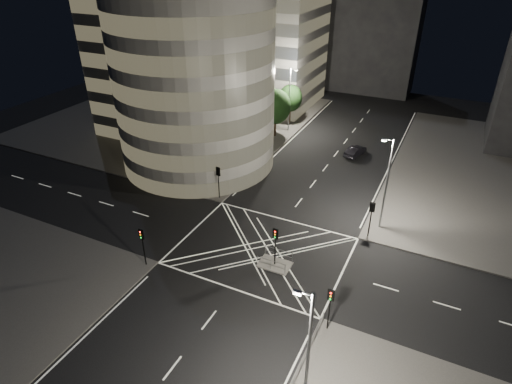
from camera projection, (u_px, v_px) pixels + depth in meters
The scene contains 24 objects.
ground at pixel (262, 250), 41.99m from camera, with size 120.00×120.00×0.00m, color black.
sidewalk_far_left at pixel (177, 118), 73.94m from camera, with size 42.00×42.00×0.15m, color #494745.
central_island at pixel (275, 264), 40.03m from camera, with size 3.00×2.00×0.15m, color slate.
office_tower_curved at pixel (184, 58), 58.08m from camera, with size 30.00×29.00×27.20m.
office_block_rear at pixel (251, 40), 77.42m from camera, with size 24.00×16.00×22.00m, color gray.
building_far_end at pixel (369, 45), 84.15m from camera, with size 18.00×8.00×18.00m, color black.
tree_a at pixel (215, 154), 50.73m from camera, with size 4.18×4.18×6.73m.
tree_b at pixel (238, 136), 55.33m from camera, with size 5.14×5.14×7.43m.
tree_c at pixel (258, 121), 60.04m from camera, with size 3.80×3.80×6.59m.
tree_d at pixel (276, 107), 64.55m from camera, with size 4.62×4.62×7.37m.
tree_e at pixel (290, 98), 69.42m from camera, with size 3.84×3.84×6.52m.
traffic_signal_fl at pixel (218, 177), 49.16m from camera, with size 0.55×0.22×4.00m.
traffic_signal_nl at pixel (142, 240), 38.57m from camera, with size 0.55×0.22×4.00m.
traffic_signal_fr at pixel (371, 213), 42.50m from camera, with size 0.55×0.22×4.00m.
traffic_signal_nr at pixel (330, 302), 31.91m from camera, with size 0.55×0.22×4.00m.
traffic_signal_island at pixel (275, 240), 38.61m from camera, with size 0.55×0.22×4.00m.
street_lamp_left_near at pixel (234, 139), 52.13m from camera, with size 1.25×0.25×10.00m.
street_lamp_left_far at pixel (290, 98), 66.14m from camera, with size 1.25×0.25×10.00m.
street_lamp_right_far at pixel (386, 182), 42.66m from camera, with size 1.25×0.25×10.00m.
street_lamp_right_near at pixel (307, 353), 24.75m from camera, with size 1.25×0.25×10.00m.
railing_near_right at pixel (297, 375), 29.05m from camera, with size 0.06×11.70×1.10m, color slate.
railing_island_south at pixel (271, 265), 39.02m from camera, with size 2.80×0.06×1.10m, color slate.
railing_island_north at pixel (279, 254), 40.42m from camera, with size 2.80×0.06×1.10m, color slate.
sedan at pixel (355, 151), 60.59m from camera, with size 1.45×4.17×1.37m, color black.
Camera 1 is at (14.07, -30.36, 26.02)m, focal length 30.00 mm.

